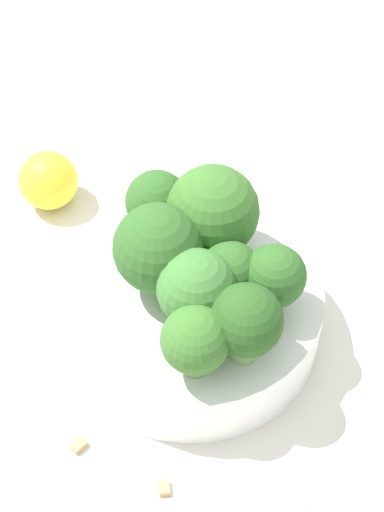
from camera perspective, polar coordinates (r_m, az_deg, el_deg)
The scene contains 13 objects.
ground_plane at distance 0.57m, azimuth 0.00°, elevation -5.08°, with size 3.00×3.00×0.00m, color silver.
bowl at distance 0.55m, azimuth 0.00°, elevation -3.75°, with size 0.17×0.17×0.04m, color white.
broccoli_floret_0 at distance 0.51m, azimuth -2.27°, elevation 0.47°, with size 0.06×0.06×0.06m.
broccoli_floret_1 at distance 0.51m, azimuth 2.55°, elevation -1.12°, with size 0.04×0.04×0.05m.
broccoli_floret_2 at distance 0.53m, azimuth 1.40°, elevation 2.97°, with size 0.06×0.06×0.07m.
broccoli_floret_3 at distance 0.48m, azimuth 3.59°, elevation -4.42°, with size 0.04×0.04×0.05m.
broccoli_floret_4 at distance 0.51m, azimuth 5.49°, elevation -1.44°, with size 0.04×0.04×0.05m.
broccoli_floret_5 at distance 0.55m, azimuth -2.34°, elevation 3.54°, with size 0.04×0.04×0.05m.
broccoli_floret_6 at distance 0.48m, azimuth 0.22°, elevation -5.70°, with size 0.04×0.04×0.05m.
broccoli_floret_7 at distance 0.50m, azimuth 0.31°, elevation -2.24°, with size 0.05×0.05×0.06m.
lemon_wedge at distance 0.64m, azimuth -9.43°, elevation 5.06°, with size 0.04×0.04×0.04m, color yellow.
almond_crumb_1 at distance 0.51m, azimuth -1.89°, elevation -15.09°, with size 0.01×0.01×0.01m, color tan.
almond_crumb_3 at distance 0.53m, azimuth -7.58°, elevation -12.27°, with size 0.01×0.01×0.01m, color tan.
Camera 1 is at (0.22, 0.25, 0.47)m, focal length 60.00 mm.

